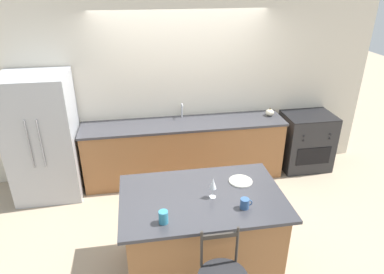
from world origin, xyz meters
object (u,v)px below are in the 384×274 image
at_px(oven_range, 306,141).
at_px(tumbler_cup, 163,217).
at_px(pumpkin_decoration, 270,112).
at_px(dinner_plate, 241,181).
at_px(wine_glass, 213,184).
at_px(coffee_mug, 245,203).
at_px(refrigerator, 44,137).

distance_m(oven_range, tumbler_cup, 3.39).
bearing_deg(pumpkin_decoration, dinner_plate, -119.70).
distance_m(tumbler_cup, pumpkin_decoration, 2.94).
bearing_deg(wine_glass, dinner_plate, 31.96).
xyz_separation_m(tumbler_cup, pumpkin_decoration, (1.86, 2.27, -0.02)).
bearing_deg(tumbler_cup, dinner_plate, 31.21).
height_order(oven_range, coffee_mug, coffee_mug).
relative_size(oven_range, pumpkin_decoration, 7.09).
xyz_separation_m(dinner_plate, pumpkin_decoration, (1.00, 1.74, 0.04)).
relative_size(wine_glass, pumpkin_decoration, 1.67).
bearing_deg(coffee_mug, dinner_plate, 78.05).
bearing_deg(wine_glass, refrigerator, 137.49).
relative_size(oven_range, wine_glass, 4.24).
bearing_deg(tumbler_cup, pumpkin_decoration, 50.63).
height_order(coffee_mug, pumpkin_decoration, pumpkin_decoration).
height_order(oven_range, tumbler_cup, tumbler_cup).
bearing_deg(tumbler_cup, oven_range, 41.40).
xyz_separation_m(refrigerator, dinner_plate, (2.35, -1.60, 0.06)).
bearing_deg(pumpkin_decoration, tumbler_cup, -129.37).
bearing_deg(wine_glass, oven_range, 43.71).
bearing_deg(pumpkin_decoration, refrigerator, -177.59).
xyz_separation_m(refrigerator, oven_range, (3.99, 0.08, -0.43)).
bearing_deg(oven_range, wine_glass, -136.29).
bearing_deg(oven_range, coffee_mug, -129.20).
bearing_deg(oven_range, tumbler_cup, -138.60).
bearing_deg(oven_range, refrigerator, -178.80).
height_order(wine_glass, pumpkin_decoration, wine_glass).
xyz_separation_m(oven_range, dinner_plate, (-1.64, -1.69, 0.48)).
relative_size(dinner_plate, coffee_mug, 2.10).
bearing_deg(coffee_mug, oven_range, 50.80).
bearing_deg(wine_glass, pumpkin_decoration, 55.53).
relative_size(refrigerator, oven_range, 1.92).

